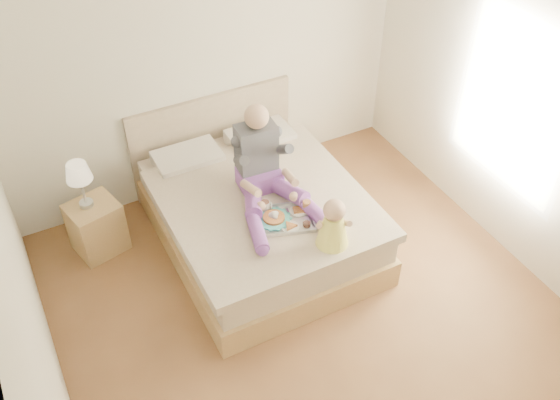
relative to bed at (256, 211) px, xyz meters
name	(u,v)px	position (x,y,z in m)	size (l,w,h in m)	color
room	(330,173)	(0.08, -1.08, 1.19)	(4.02, 4.22, 2.71)	brown
bed	(256,211)	(0.00, 0.00, 0.00)	(1.70, 2.18, 1.00)	#A07C4A
nightstand	(97,227)	(-1.36, 0.53, -0.06)	(0.50, 0.47, 0.52)	#A07C4A
lamp	(78,174)	(-1.39, 0.55, 0.56)	(0.23, 0.23, 0.46)	silver
adult	(265,172)	(0.04, -0.13, 0.54)	(0.72, 1.04, 0.85)	#723B93
tray	(285,217)	(0.04, -0.50, 0.32)	(0.56, 0.50, 0.14)	silver
baby	(333,226)	(0.25, -0.91, 0.47)	(0.32, 0.40, 0.44)	#FFF750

